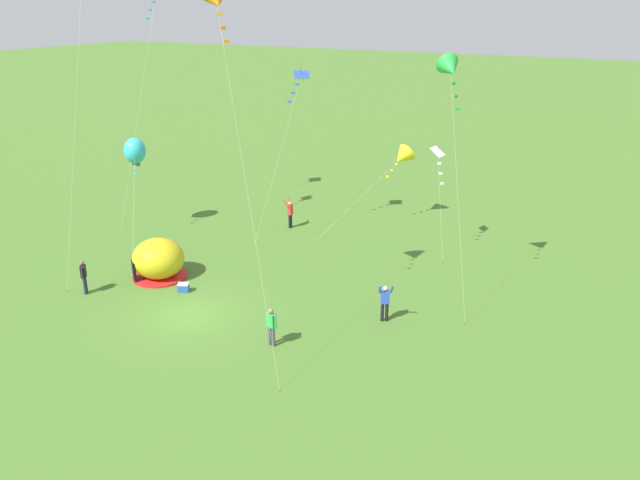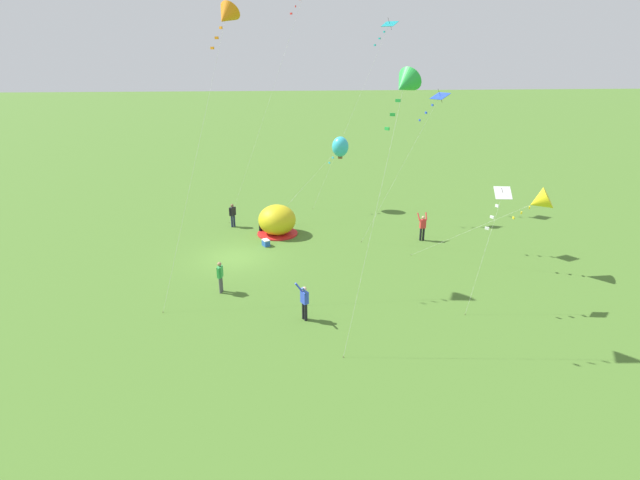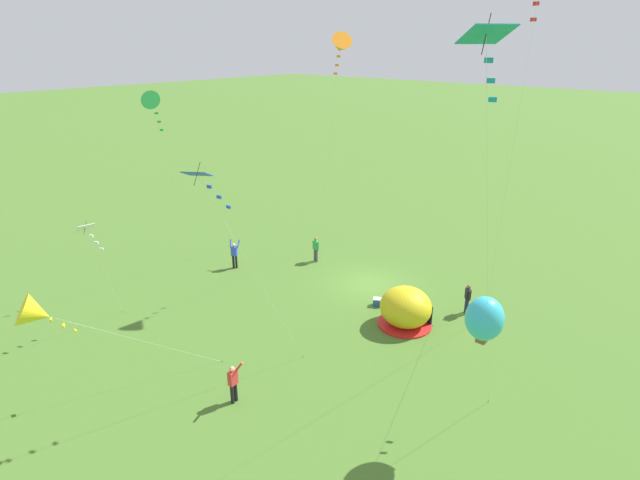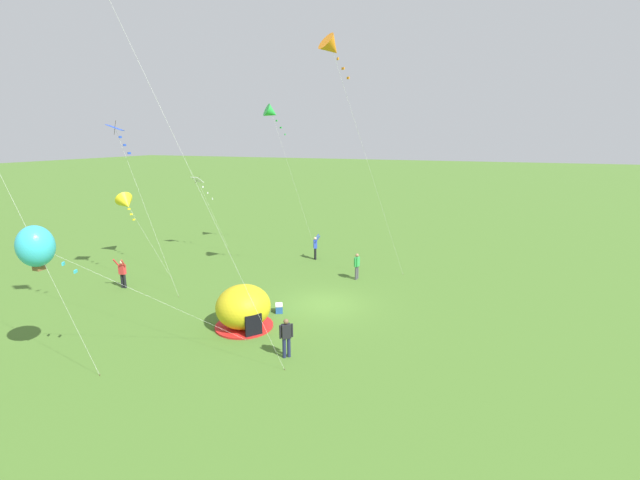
# 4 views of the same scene
# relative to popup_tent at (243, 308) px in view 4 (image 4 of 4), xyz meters

# --- Properties ---
(ground_plane) EXTENTS (300.00, 300.00, 0.00)m
(ground_plane) POSITION_rel_popup_tent_xyz_m (4.11, -2.64, -1.00)
(ground_plane) COLOR #477028
(popup_tent) EXTENTS (2.81, 2.81, 2.10)m
(popup_tent) POSITION_rel_popup_tent_xyz_m (0.00, 0.00, 0.00)
(popup_tent) COLOR gold
(popup_tent) RESTS_ON ground
(cooler_box) EXTENTS (0.64, 0.57, 0.44)m
(cooler_box) POSITION_rel_popup_tent_xyz_m (2.23, -0.77, -0.78)
(cooler_box) COLOR #2659B2
(cooler_box) RESTS_ON ground
(person_near_tent) EXTENTS (0.58, 0.30, 1.72)m
(person_near_tent) POSITION_rel_popup_tent_xyz_m (8.85, -3.03, -0.03)
(person_near_tent) COLOR #4C4C51
(person_near_tent) RESTS_ON ground
(person_flying_kite) EXTENTS (0.51, 0.68, 1.89)m
(person_flying_kite) POSITION_rel_popup_tent_xyz_m (2.08, 9.74, 0.00)
(person_flying_kite) COLOR black
(person_flying_kite) RESTS_ON ground
(person_far_back) EXTENTS (0.43, 0.47, 1.72)m
(person_far_back) POSITION_rel_popup_tent_xyz_m (-1.89, -3.20, -0.03)
(person_far_back) COLOR #1E2347
(person_far_back) RESTS_ON ground
(person_with_toddler) EXTENTS (0.72, 0.65, 1.89)m
(person_with_toddler) POSITION_rel_popup_tent_xyz_m (12.16, 1.20, 0.00)
(person_with_toddler) COLOR black
(person_with_toddler) RESTS_ON ground
(kite_blue) EXTENTS (1.47, 4.95, 9.91)m
(kite_blue) POSITION_rel_popup_tent_xyz_m (2.88, 9.75, 8.18)
(kite_blue) COLOR silver
(kite_blue) RESTS_ON ground
(kite_cyan) EXTENTS (5.50, 6.63, 5.80)m
(kite_cyan) POSITION_rel_popup_tent_xyz_m (-6.00, 5.13, 4.00)
(kite_cyan) COLOR silver
(kite_cyan) RESTS_ON ground
(kite_white) EXTENTS (1.66, 2.15, 5.99)m
(kite_white) POSITION_rel_popup_tent_xyz_m (11.21, 10.54, 4.41)
(kite_white) COLOR silver
(kite_white) RESTS_ON ground
(kite_green) EXTENTS (3.09, 3.32, 11.40)m
(kite_green) POSITION_rel_popup_tent_xyz_m (13.18, 5.13, 9.74)
(kite_green) COLOR silver
(kite_green) RESTS_ON ground
(kite_orange) EXTENTS (5.49, 4.38, 14.27)m
(kite_orange) POSITION_rel_popup_tent_xyz_m (6.28, -2.14, 12.57)
(kite_orange) COLOR silver
(kite_orange) RESTS_ON ground
(kite_yellow) EXTENTS (3.84, 7.19, 5.00)m
(kite_yellow) POSITION_rel_popup_tent_xyz_m (7.57, 14.54, 3.19)
(kite_yellow) COLOR silver
(kite_yellow) RESTS_ON ground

